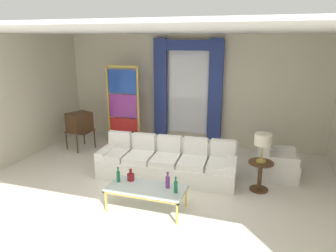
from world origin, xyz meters
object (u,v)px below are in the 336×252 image
peacock_figurine (130,141)px  table_lamp_brass (263,141)px  bottle_blue_decanter (131,176)px  round_side_table (260,173)px  coffee_table (146,189)px  stained_glass_divider (123,108)px  bottle_crystal_tall (168,181)px  couch_white_long (167,162)px  bottle_ruby_flask (118,176)px  bottle_amber_squat (176,186)px  vintage_tv (79,123)px  armchair_white (274,164)px

peacock_figurine → table_lamp_brass: bearing=-22.5°
bottle_blue_decanter → round_side_table: bottle_blue_decanter is taller
coffee_table → stained_glass_divider: size_ratio=0.61×
peacock_figurine → bottle_blue_decanter: bearing=-64.9°
bottle_crystal_tall → round_side_table: bottle_crystal_tall is taller
couch_white_long → round_side_table: (1.92, -0.09, 0.05)m
bottle_ruby_flask → table_lamp_brass: (2.41, 1.27, 0.50)m
coffee_table → bottle_amber_squat: 0.55m
vintage_tv → round_side_table: vintage_tv is taller
coffee_table → bottle_blue_decanter: size_ratio=5.91×
couch_white_long → coffee_table: couch_white_long is taller
bottle_ruby_flask → peacock_figurine: bottle_ruby_flask is taller
coffee_table → bottle_blue_decanter: bottle_blue_decanter is taller
coffee_table → vintage_tv: (-2.84, 2.36, 0.35)m
table_lamp_brass → vintage_tv: bearing=167.7°
couch_white_long → bottle_ruby_flask: size_ratio=10.25×
peacock_figurine → vintage_tv: bearing=-162.8°
armchair_white → stained_glass_divider: bearing=166.5°
couch_white_long → bottle_blue_decanter: (-0.30, -1.24, 0.18)m
bottle_amber_squat → armchair_white: armchair_white is taller
peacock_figurine → armchair_white: bearing=-10.0°
bottle_crystal_tall → vintage_tv: (-3.19, 2.24, 0.20)m
bottle_ruby_flask → stained_glass_divider: (-1.32, 3.00, 0.53)m
vintage_tv → armchair_white: bearing=-3.0°
coffee_table → stained_glass_divider: stained_glass_divider is taller
armchair_white → peacock_figurine: armchair_white is taller
armchair_white → round_side_table: size_ratio=1.47×
vintage_tv → coffee_table: bearing=-39.7°
bottle_amber_squat → bottle_ruby_flask: (-1.09, 0.07, 0.00)m
bottle_crystal_tall → peacock_figurine: size_ratio=0.49×
round_side_table → bottle_blue_decanter: bearing=-152.8°
bottle_crystal_tall → table_lamp_brass: 2.00m
couch_white_long → vintage_tv: 2.95m
coffee_table → bottle_amber_squat: bottle_amber_squat is taller
bottle_crystal_tall → bottle_amber_squat: size_ratio=1.03×
armchair_white → peacock_figurine: bearing=170.0°
couch_white_long → vintage_tv: size_ratio=2.20×
couch_white_long → table_lamp_brass: 2.06m
coffee_table → vintage_tv: size_ratio=1.01×
bottle_crystal_tall → table_lamp_brass: (1.50, 1.22, 0.50)m
bottle_amber_squat → armchair_white: bearing=52.9°
bottle_blue_decanter → round_side_table: 2.51m
vintage_tv → stained_glass_divider: bearing=36.0°
bottle_ruby_flask → armchair_white: 3.38m
coffee_table → bottle_crystal_tall: 0.40m
table_lamp_brass → armchair_white: bearing=70.0°
couch_white_long → armchair_white: bearing=17.0°
bottle_ruby_flask → stained_glass_divider: 3.32m
coffee_table → round_side_table: (1.85, 1.33, -0.02)m
bottle_blue_decanter → table_lamp_brass: table_lamp_brass is taller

